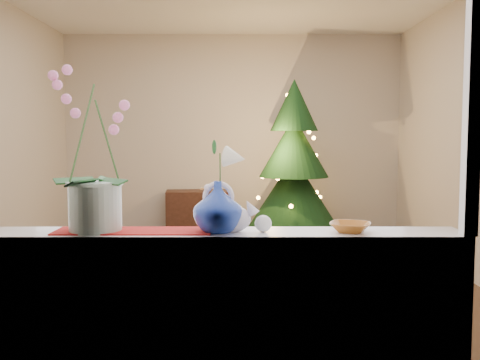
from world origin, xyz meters
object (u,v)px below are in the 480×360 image
object	(u,v)px
orchid_pot	(94,149)
xmas_tree	(294,164)
paperweight	(263,224)
swan	(230,208)
side_table	(198,214)
amber_dish	(350,228)
blue_vase	(218,203)

from	to	relation	value
orchid_pot	xmas_tree	distance (m)	4.30
orchid_pot	paperweight	xyz separation A→B (m)	(0.75, -0.02, -0.33)
swan	xmas_tree	distance (m)	4.15
xmas_tree	side_table	size ratio (longest dim) A/B	2.41
swan	paperweight	size ratio (longest dim) A/B	3.32
side_table	orchid_pot	bearing A→B (deg)	-96.47
swan	side_table	bearing A→B (deg)	102.23
amber_dish	xmas_tree	world-z (taller)	xmas_tree
orchid_pot	xmas_tree	bearing A→B (deg)	72.27
paperweight	side_table	world-z (taller)	paperweight
orchid_pot	xmas_tree	world-z (taller)	xmas_tree
paperweight	amber_dish	world-z (taller)	paperweight
paperweight	side_table	distance (m)	4.72
orchid_pot	xmas_tree	size ratio (longest dim) A/B	0.36
orchid_pot	swan	xyz separation A→B (m)	(0.61, -0.01, -0.26)
amber_dish	side_table	bearing A→B (deg)	102.60
amber_dish	xmas_tree	distance (m)	4.11
orchid_pot	amber_dish	size ratio (longest dim) A/B	4.87
xmas_tree	side_table	world-z (taller)	xmas_tree
paperweight	amber_dish	bearing A→B (deg)	-0.39
amber_dish	orchid_pot	bearing A→B (deg)	178.94
amber_dish	side_table	world-z (taller)	amber_dish
orchid_pot	paperweight	world-z (taller)	orchid_pot
paperweight	xmas_tree	world-z (taller)	xmas_tree
blue_vase	side_table	bearing A→B (deg)	95.49
orchid_pot	amber_dish	xyz separation A→B (m)	(1.14, -0.02, -0.35)
paperweight	orchid_pot	bearing A→B (deg)	178.60
blue_vase	paperweight	bearing A→B (deg)	1.30
blue_vase	side_table	xyz separation A→B (m)	(-0.45, 4.64, -0.74)
blue_vase	amber_dish	distance (m)	0.60
swan	side_table	size ratio (longest dim) A/B	0.30
blue_vase	amber_dish	size ratio (longest dim) A/B	1.73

